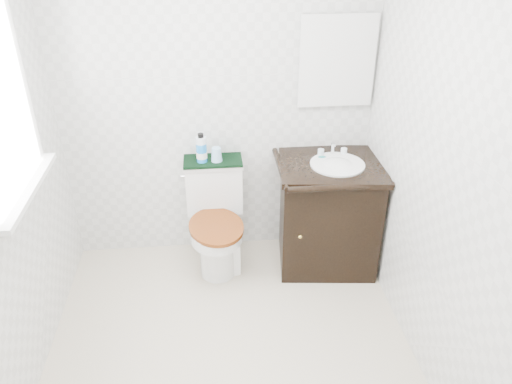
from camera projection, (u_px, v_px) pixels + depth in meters
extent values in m
plane|color=beige|center=(231.00, 359.00, 2.98)|extent=(2.40, 2.40, 0.00)
plane|color=silver|center=(217.00, 100.00, 3.43)|extent=(2.40, 0.00, 2.40)
plane|color=silver|center=(446.00, 172.00, 2.49)|extent=(0.00, 2.40, 2.40)
cube|color=silver|center=(337.00, 61.00, 3.35)|extent=(0.50, 0.02, 0.60)
cylinder|color=silver|center=(217.00, 252.00, 3.59)|extent=(0.25, 0.25, 0.39)
cube|color=silver|center=(216.00, 232.00, 3.81)|extent=(0.25, 0.28, 0.39)
cube|color=silver|center=(214.00, 188.00, 3.64)|extent=(0.40, 0.18, 0.37)
cube|color=silver|center=(213.00, 164.00, 3.54)|extent=(0.42, 0.20, 0.03)
cylinder|color=silver|center=(216.00, 233.00, 3.46)|extent=(0.37, 0.37, 0.08)
cylinder|color=brown|center=(216.00, 227.00, 3.44)|extent=(0.43, 0.43, 0.03)
cube|color=black|center=(328.00, 216.00, 3.64)|extent=(0.73, 0.64, 0.78)
cube|color=black|center=(332.00, 166.00, 3.44)|extent=(0.78, 0.68, 0.04)
cylinder|color=silver|center=(337.00, 164.00, 3.40)|extent=(0.37, 0.37, 0.01)
ellipsoid|color=silver|center=(337.00, 172.00, 3.43)|extent=(0.32, 0.32, 0.16)
cylinder|color=silver|center=(333.00, 149.00, 3.51)|extent=(0.02, 0.02, 0.10)
cube|color=white|center=(224.00, 256.00, 3.63)|extent=(0.23, 0.20, 0.29)
cube|color=white|center=(224.00, 237.00, 3.55)|extent=(0.26, 0.22, 0.03)
cube|color=black|center=(213.00, 161.00, 3.53)|extent=(0.41, 0.22, 0.02)
cylinder|color=blue|center=(202.00, 152.00, 3.47)|extent=(0.07, 0.07, 0.14)
cylinder|color=silver|center=(201.00, 140.00, 3.42)|extent=(0.07, 0.07, 0.05)
cylinder|color=black|center=(201.00, 135.00, 3.40)|extent=(0.04, 0.04, 0.03)
cone|color=#8ABEE2|center=(216.00, 154.00, 3.48)|extent=(0.08, 0.08, 0.10)
ellipsoid|color=#176F6A|center=(322.00, 157.00, 3.49)|extent=(0.07, 0.05, 0.02)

